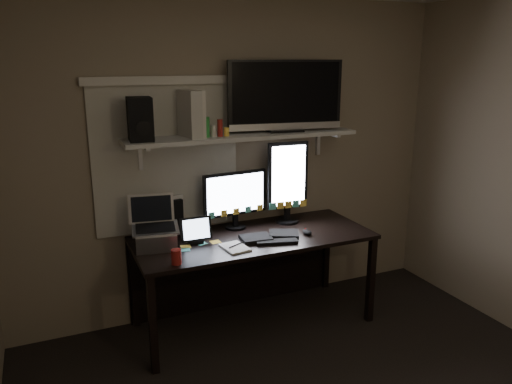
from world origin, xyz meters
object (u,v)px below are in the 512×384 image
desk (247,252)px  keyboard (270,236)px  speaker (140,119)px  laptop (155,224)px  cup (176,257)px  tablet (196,230)px  game_console (191,114)px  monitor_landscape (235,200)px  tv (285,96)px  mouse (307,232)px  monitor_portrait (288,182)px

desk → keyboard: bearing=-65.7°
desk → speaker: 1.32m
desk → laptop: 0.82m
cup → speaker: 0.98m
tablet → game_console: game_console is taller
monitor_landscape → tv: (0.41, -0.04, 0.79)m
keyboard → mouse: 0.30m
cup → tv: (1.02, 0.48, 0.97)m
desk → monitor_portrait: bearing=11.1°
laptop → game_console: game_console is taller
monitor_landscape → tv: 0.89m
mouse → speaker: bearing=172.6°
desk → speaker: speaker is taller
desk → cup: size_ratio=18.11×
keyboard → laptop: (-0.83, 0.14, 0.17)m
keyboard → mouse: size_ratio=4.66×
tablet → speaker: (-0.32, 0.16, 0.80)m
monitor_portrait → speaker: (-1.15, -0.01, 0.56)m
cup → monitor_portrait: bearing=24.7°
monitor_portrait → game_console: game_console is taller
monitor_landscape → speaker: 0.97m
tablet → cup: tablet is taller
monitor_landscape → monitor_portrait: (0.44, -0.03, 0.11)m
keyboard → laptop: laptop is taller
monitor_landscape → speaker: speaker is taller
keyboard → speaker: bearing=177.1°
tablet → laptop: (-0.29, 0.02, 0.08)m
keyboard → tablet: bearing=-177.1°
monitor_portrait → speaker: size_ratio=2.27×
keyboard → cup: size_ratio=4.64×
game_console → speaker: 0.37m
tv → monitor_portrait: bearing=16.7°
tv → laptop: bearing=-164.4°
game_console → speaker: (-0.37, -0.02, -0.02)m
monitor_landscape → monitor_portrait: monitor_portrait is taller
laptop → mouse: bearing=0.8°
monitor_landscape → keyboard: size_ratio=1.15×
monitor_portrait → cup: size_ratio=6.81×
keyboard → game_console: bearing=163.4°
keyboard → speaker: (-0.86, 0.28, 0.89)m
keyboard → game_console: size_ratio=1.37×
desk → game_console: game_console is taller
monitor_portrait → laptop: bearing=-168.7°
laptop → cup: bearing=-70.4°
mouse → speaker: speaker is taller
monitor_landscape → keyboard: 0.42m
monitor_landscape → laptop: monitor_landscape is taller
monitor_landscape → game_console: game_console is taller
mouse → tablet: size_ratio=0.43×
tablet → cup: size_ratio=2.31×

